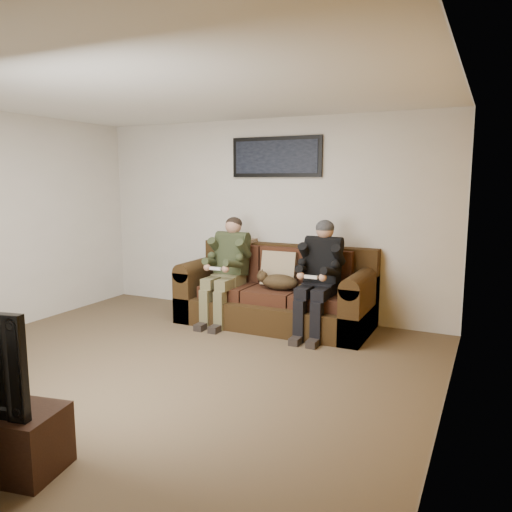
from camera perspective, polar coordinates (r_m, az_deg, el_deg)
The scene contains 12 objects.
floor at distance 5.07m, azimuth -9.75°, elevation -12.28°, with size 5.00×5.00×0.00m, color brown.
ceiling at distance 4.81m, azimuth -10.58°, elevation 18.06°, with size 5.00×5.00×0.00m, color silver.
wall_back at distance 6.71m, azimuth 1.19°, elevation 4.38°, with size 5.00×5.00×0.00m, color beige.
wall_right at distance 3.88m, azimuth 21.34°, elevation 0.60°, with size 4.50×4.50×0.00m, color beige.
accent_wall_right at distance 3.88m, azimuth 21.19°, elevation 0.61°, with size 4.50×4.50×0.00m, color #B97112.
sofa at distance 6.34m, azimuth 2.50°, elevation -4.42°, with size 2.38×1.03×0.97m.
throw_pillow at distance 6.31m, azimuth 2.68°, elevation -1.46°, with size 0.45×0.13×0.43m, color tan.
throw_blanket at distance 6.81m, azimuth -2.07°, elevation 1.68°, with size 0.49×0.24×0.09m, color tan.
person_left at distance 6.35m, azimuth -3.30°, elevation -0.81°, with size 0.51×0.87×1.33m.
person_right at distance 5.86m, azimuth 7.29°, elevation -1.64°, with size 0.51×0.86×1.34m.
cat at distance 6.10m, azimuth 2.56°, elevation -2.93°, with size 0.66×0.26×0.24m.
framed_poster at distance 6.61m, azimuth 2.31°, elevation 11.25°, with size 1.25×0.05×0.52m.
Camera 1 is at (2.78, -3.84, 1.81)m, focal length 35.00 mm.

